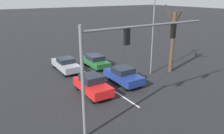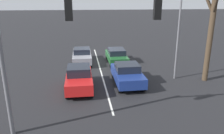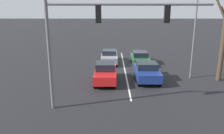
{
  "view_description": "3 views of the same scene",
  "coord_description": "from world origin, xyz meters",
  "px_view_note": "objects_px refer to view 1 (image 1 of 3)",
  "views": [
    {
      "loc": [
        9.54,
        21.83,
        8.06
      ],
      "look_at": [
        -0.04,
        6.71,
        2.1
      ],
      "focal_mm": 35.0,
      "sensor_mm": 36.0,
      "label": 1
    },
    {
      "loc": [
        1.56,
        21.19,
        6.1
      ],
      "look_at": [
        -0.2,
        8.57,
        2.15
      ],
      "focal_mm": 35.0,
      "sensor_mm": 36.0,
      "label": 2
    },
    {
      "loc": [
        1.28,
        24.21,
        6.01
      ],
      "look_at": [
        1.3,
        5.89,
        1.13
      ],
      "focal_mm": 35.0,
      "sensor_mm": 36.0,
      "label": 3
    }
  ],
  "objects_px": {
    "car_gray_midlane_second": "(66,64)",
    "street_lamp_left_shoulder": "(152,24)",
    "car_red_midlane_front": "(92,85)",
    "car_darkgreen_leftlane_second": "(95,61)",
    "traffic_signal_gantry": "(124,51)",
    "car_navy_leftlane_front": "(123,75)",
    "bare_tree_near": "(173,39)"
  },
  "relations": [
    {
      "from": "car_darkgreen_leftlane_second",
      "to": "bare_tree_near",
      "type": "distance_m",
      "value": 8.99
    },
    {
      "from": "car_darkgreen_leftlane_second",
      "to": "street_lamp_left_shoulder",
      "type": "distance_m",
      "value": 7.93
    },
    {
      "from": "car_red_midlane_front",
      "to": "car_darkgreen_leftlane_second",
      "type": "xyz_separation_m",
      "value": [
        -3.68,
        -6.41,
        -0.1
      ]
    },
    {
      "from": "car_navy_leftlane_front",
      "to": "car_gray_midlane_second",
      "type": "bearing_deg",
      "value": -62.29
    },
    {
      "from": "car_darkgreen_leftlane_second",
      "to": "traffic_signal_gantry",
      "type": "xyz_separation_m",
      "value": [
        4.06,
        11.45,
        4.13
      ]
    },
    {
      "from": "car_navy_leftlane_front",
      "to": "car_red_midlane_front",
      "type": "height_order",
      "value": "car_red_midlane_front"
    },
    {
      "from": "street_lamp_left_shoulder",
      "to": "car_navy_leftlane_front",
      "type": "bearing_deg",
      "value": 9.42
    },
    {
      "from": "traffic_signal_gantry",
      "to": "bare_tree_near",
      "type": "height_order",
      "value": "bare_tree_near"
    },
    {
      "from": "car_gray_midlane_second",
      "to": "bare_tree_near",
      "type": "distance_m",
      "value": 11.78
    },
    {
      "from": "car_gray_midlane_second",
      "to": "traffic_signal_gantry",
      "type": "height_order",
      "value": "traffic_signal_gantry"
    },
    {
      "from": "car_gray_midlane_second",
      "to": "bare_tree_near",
      "type": "relative_size",
      "value": 0.64
    },
    {
      "from": "traffic_signal_gantry",
      "to": "street_lamp_left_shoulder",
      "type": "relative_size",
      "value": 1.0
    },
    {
      "from": "car_red_midlane_front",
      "to": "bare_tree_near",
      "type": "xyz_separation_m",
      "value": [
        -9.75,
        -0.44,
        2.79
      ]
    },
    {
      "from": "car_red_midlane_front",
      "to": "car_gray_midlane_second",
      "type": "bearing_deg",
      "value": -92.09
    },
    {
      "from": "car_gray_midlane_second",
      "to": "car_navy_leftlane_front",
      "type": "bearing_deg",
      "value": 117.71
    },
    {
      "from": "car_red_midlane_front",
      "to": "street_lamp_left_shoulder",
      "type": "bearing_deg",
      "value": -171.29
    },
    {
      "from": "bare_tree_near",
      "to": "car_red_midlane_front",
      "type": "bearing_deg",
      "value": 2.56
    },
    {
      "from": "car_navy_leftlane_front",
      "to": "street_lamp_left_shoulder",
      "type": "xyz_separation_m",
      "value": [
        -3.91,
        -0.65,
        4.49
      ]
    },
    {
      "from": "car_darkgreen_leftlane_second",
      "to": "street_lamp_left_shoulder",
      "type": "height_order",
      "value": "street_lamp_left_shoulder"
    },
    {
      "from": "car_darkgreen_leftlane_second",
      "to": "street_lamp_left_shoulder",
      "type": "bearing_deg",
      "value": 125.67
    },
    {
      "from": "car_navy_leftlane_front",
      "to": "bare_tree_near",
      "type": "bearing_deg",
      "value": 179.46
    },
    {
      "from": "traffic_signal_gantry",
      "to": "car_gray_midlane_second",
      "type": "bearing_deg",
      "value": -93.01
    },
    {
      "from": "car_red_midlane_front",
      "to": "car_darkgreen_leftlane_second",
      "type": "bearing_deg",
      "value": -119.88
    },
    {
      "from": "car_darkgreen_leftlane_second",
      "to": "traffic_signal_gantry",
      "type": "height_order",
      "value": "traffic_signal_gantry"
    },
    {
      "from": "car_gray_midlane_second",
      "to": "bare_tree_near",
      "type": "height_order",
      "value": "bare_tree_near"
    },
    {
      "from": "car_navy_leftlane_front",
      "to": "traffic_signal_gantry",
      "type": "relative_size",
      "value": 0.45
    },
    {
      "from": "car_darkgreen_leftlane_second",
      "to": "traffic_signal_gantry",
      "type": "bearing_deg",
      "value": 70.49
    },
    {
      "from": "bare_tree_near",
      "to": "car_navy_leftlane_front",
      "type": "bearing_deg",
      "value": -0.54
    },
    {
      "from": "car_gray_midlane_second",
      "to": "street_lamp_left_shoulder",
      "type": "height_order",
      "value": "street_lamp_left_shoulder"
    },
    {
      "from": "traffic_signal_gantry",
      "to": "bare_tree_near",
      "type": "xyz_separation_m",
      "value": [
        -10.12,
        -5.47,
        -1.25
      ]
    },
    {
      "from": "street_lamp_left_shoulder",
      "to": "bare_tree_near",
      "type": "height_order",
      "value": "street_lamp_left_shoulder"
    },
    {
      "from": "car_gray_midlane_second",
      "to": "traffic_signal_gantry",
      "type": "bearing_deg",
      "value": 86.99
    }
  ]
}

